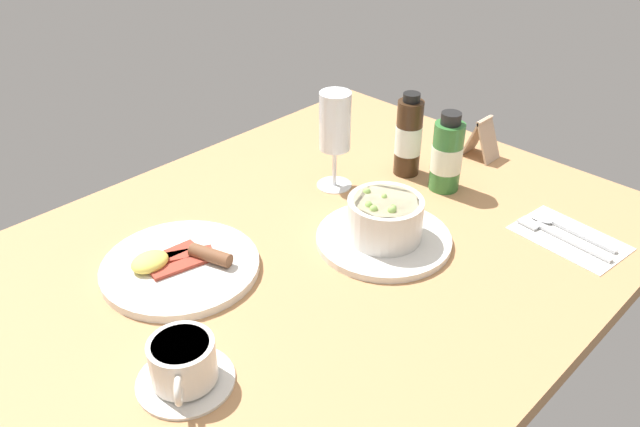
# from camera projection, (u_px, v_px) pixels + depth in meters

# --- Properties ---
(ground_plane) EXTENTS (1.10, 0.84, 0.03)m
(ground_plane) POSITION_uv_depth(u_px,v_px,m) (317.00, 255.00, 1.08)
(ground_plane) COLOR #B27F51
(porridge_bowl) EXTENTS (0.22, 0.22, 0.09)m
(porridge_bowl) POSITION_uv_depth(u_px,v_px,m) (384.00, 224.00, 1.06)
(porridge_bowl) COLOR silver
(porridge_bowl) RESTS_ON ground_plane
(cutlery_setting) EXTENTS (0.13, 0.19, 0.01)m
(cutlery_setting) POSITION_uv_depth(u_px,v_px,m) (567.00, 236.00, 1.09)
(cutlery_setting) COLOR silver
(cutlery_setting) RESTS_ON ground_plane
(coffee_cup) EXTENTS (0.12, 0.12, 0.07)m
(coffee_cup) POSITION_uv_depth(u_px,v_px,m) (183.00, 364.00, 0.80)
(coffee_cup) COLOR silver
(coffee_cup) RESTS_ON ground_plane
(wine_glass) EXTENTS (0.07, 0.07, 0.19)m
(wine_glass) POSITION_uv_depth(u_px,v_px,m) (335.00, 126.00, 1.17)
(wine_glass) COLOR white
(wine_glass) RESTS_ON ground_plane
(sauce_bottle_green) EXTENTS (0.06, 0.06, 0.15)m
(sauce_bottle_green) POSITION_uv_depth(u_px,v_px,m) (447.00, 155.00, 1.20)
(sauce_bottle_green) COLOR #337233
(sauce_bottle_green) RESTS_ON ground_plane
(sauce_bottle_brown) EXTENTS (0.05, 0.05, 0.16)m
(sauce_bottle_brown) POSITION_uv_depth(u_px,v_px,m) (408.00, 137.00, 1.24)
(sauce_bottle_brown) COLOR #382314
(sauce_bottle_brown) RESTS_ON ground_plane
(breakfast_plate) EXTENTS (0.24, 0.24, 0.04)m
(breakfast_plate) POSITION_uv_depth(u_px,v_px,m) (179.00, 266.00, 1.01)
(breakfast_plate) COLOR silver
(breakfast_plate) RESTS_ON ground_plane
(menu_card) EXTENTS (0.05, 0.07, 0.09)m
(menu_card) POSITION_uv_depth(u_px,v_px,m) (481.00, 138.00, 1.32)
(menu_card) COLOR #C4A68B
(menu_card) RESTS_ON ground_plane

